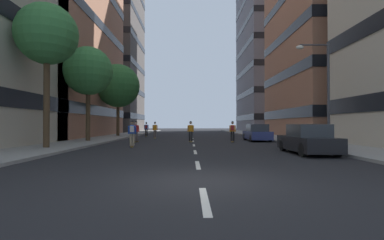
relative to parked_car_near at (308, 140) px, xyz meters
The scene contains 19 objects.
ground_plane 17.39m from the parked_car_near, 109.37° to the left, with size 140.47×140.47×0.00m, color black.
sidewalk_left 24.24m from the parked_car_near, 127.13° to the left, with size 3.80×64.38×0.14m, color gray.
sidewalk_right 19.57m from the parked_car_near, 80.88° to the left, with size 3.80×64.38×0.14m, color gray.
lane_markings 17.00m from the parked_car_near, 109.83° to the left, with size 0.16×52.20×0.01m.
building_left_far 52.52m from the parked_car_near, 118.64° to the left, with size 15.43×16.25×30.39m.
building_right_mid 27.76m from the parked_car_near, 56.92° to the left, with size 15.43×16.82×31.72m.
building_right_far 49.49m from the parked_car_near, 74.05° to the left, with size 15.43×19.08×37.42m.
parked_car_near is the anchor object (origin of this frame).
parked_car_mid 11.23m from the parked_car_near, 90.00° to the left, with size 1.82×4.40×1.52m.
street_tree_near 18.28m from the parked_car_near, 146.68° to the left, with size 4.06×4.06×7.90m.
street_tree_mid 16.08m from the parked_car_near, behind, with size 3.63×3.63×8.61m.
street_tree_far 25.22m from the parked_car_near, 126.42° to the left, with size 5.13×5.13×8.53m.
streetlamp_right 5.36m from the parked_car_near, 55.10° to the left, with size 2.13×0.30×6.50m.
skater_0 10.02m from the parked_car_near, 103.99° to the left, with size 0.57×0.92×1.78m.
skater_1 14.07m from the parked_car_near, 138.55° to the left, with size 0.56×0.92×1.78m.
skater_2 23.90m from the parked_car_near, 118.54° to the left, with size 0.55×0.92×1.78m.
skater_3 11.51m from the parked_car_near, 121.29° to the left, with size 0.56×0.92×1.78m.
skater_4 10.81m from the parked_car_near, 156.12° to the left, with size 0.56×0.92×1.78m.
skater_5 18.99m from the parked_car_near, 121.01° to the left, with size 0.54×0.91×1.78m.
Camera 1 is at (-0.30, -7.85, 1.53)m, focal length 27.19 mm.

